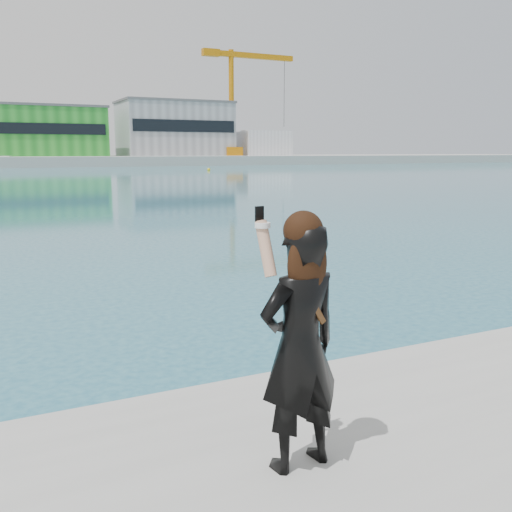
{
  "coord_description": "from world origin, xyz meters",
  "views": [
    {
      "loc": [
        -2.66,
        -3.94,
        3.04
      ],
      "look_at": [
        -0.73,
        0.04,
        2.22
      ],
      "focal_mm": 40.0,
      "sensor_mm": 36.0,
      "label": 1
    }
  ],
  "objects": [
    {
      "name": "warehouse_green",
      "position": [
        8.0,
        127.98,
        7.26
      ],
      "size": [
        30.6,
        16.36,
        10.5
      ],
      "color": "#218525",
      "rests_on": "far_quay"
    },
    {
      "name": "buoy_near",
      "position": [
        30.55,
        81.86,
        0.0
      ],
      "size": [
        0.5,
        0.5,
        0.5
      ],
      "primitive_type": "sphere",
      "color": "yellow",
      "rests_on": "ground"
    },
    {
      "name": "flagpole_right",
      "position": [
        22.09,
        121.0,
        6.54
      ],
      "size": [
        1.28,
        0.16,
        8.0
      ],
      "color": "silver",
      "rests_on": "far_quay"
    },
    {
      "name": "dock_crane",
      "position": [
        53.2,
        122.0,
        15.07
      ],
      "size": [
        23.0,
        4.0,
        24.0
      ],
      "color": "orange",
      "rests_on": "far_quay"
    },
    {
      "name": "woman",
      "position": [
        -0.73,
        -0.66,
        1.75
      ],
      "size": [
        0.69,
        0.5,
        1.87
      ],
      "rotation": [
        0.0,
        0.0,
        3.26
      ],
      "color": "black",
      "rests_on": "near_quay"
    },
    {
      "name": "ground",
      "position": [
        0.0,
        0.0,
        0.0
      ],
      "size": [
        500.0,
        500.0,
        0.0
      ],
      "primitive_type": "plane",
      "color": "#195977",
      "rests_on": "ground"
    },
    {
      "name": "warehouse_grey_right",
      "position": [
        40.0,
        127.98,
        8.26
      ],
      "size": [
        25.5,
        15.35,
        12.5
      ],
      "color": "gray",
      "rests_on": "far_quay"
    },
    {
      "name": "ancillary_shed",
      "position": [
        62.0,
        126.0,
        5.0
      ],
      "size": [
        12.0,
        10.0,
        6.0
      ],
      "primitive_type": "cube",
      "color": "silver",
      "rests_on": "far_quay"
    }
  ]
}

